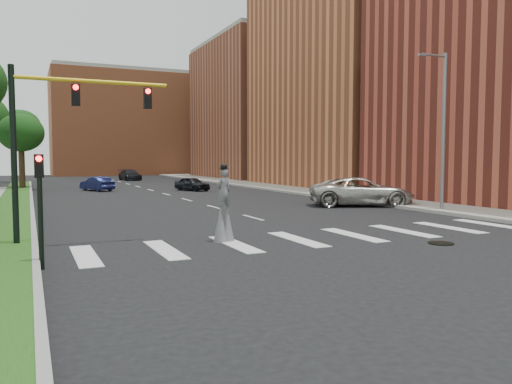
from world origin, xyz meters
The scene contains 18 objects.
ground_plane centered at (0.00, 0.00, 0.00)m, with size 160.00×160.00×0.00m, color black.
grass_median centered at (-11.50, 20.00, 0.12)m, with size 2.00×60.00×0.25m, color #1F4A15.
median_curb centered at (-10.45, 20.00, 0.14)m, with size 0.20×60.00×0.28m, color gray.
sidewalk_right centered at (12.50, 25.00, 0.09)m, with size 5.00×90.00×0.18m, color gray.
manhole centered at (3.00, -2.00, 0.02)m, with size 0.90×0.90×0.04m, color black.
building_mid centered at (22.00, 30.00, 12.00)m, with size 16.00×22.00×24.00m, color #C8693F.
building_far centered at (22.00, 54.00, 10.00)m, with size 16.00×22.00×20.00m, color #A6573D.
building_backdrop centered at (6.00, 78.00, 9.00)m, with size 26.00×14.00×18.00m, color #C8693F.
streetlight centered at (10.90, 6.00, 4.90)m, with size 2.05×0.20×9.00m.
traffic_signal centered at (-9.78, 3.00, 4.15)m, with size 5.30×0.23×6.20m.
secondary_signal centered at (-10.30, -0.50, 1.95)m, with size 0.25×0.21×3.23m.
stilt_performer centered at (-4.00, 1.74, 1.12)m, with size 0.83×0.60×2.91m.
suv_crossing centered at (9.00, 10.90, 0.92)m, with size 3.06×6.64×1.85m, color #B8B5AE.
car_near centered at (3.36, 29.46, 0.65)m, with size 1.54×3.82×1.30m, color black.
car_mid centered at (-4.79, 33.00, 0.66)m, with size 1.39×3.99×1.32m, color #161D4F.
car_far centered at (1.97, 53.44, 0.73)m, with size 2.06×5.07×1.47m, color black.
tree_6 centered at (-11.15, 37.29, 5.41)m, with size 4.25×4.25×7.29m.
tree_7 centered at (-11.36, 52.86, 6.89)m, with size 4.78×4.78×9.00m.
Camera 1 is at (-10.56, -15.52, 3.14)m, focal length 35.00 mm.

